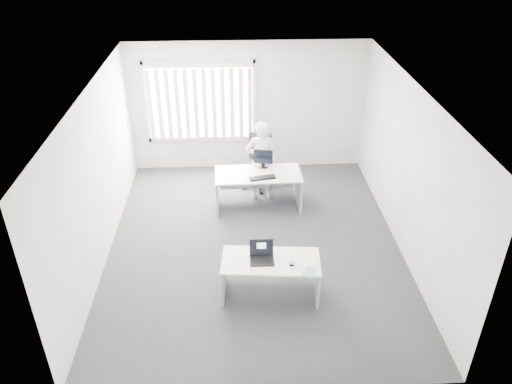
{
  "coord_description": "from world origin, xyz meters",
  "views": [
    {
      "loc": [
        -0.31,
        -7.03,
        5.23
      ],
      "look_at": [
        0.03,
        0.15,
        0.98
      ],
      "focal_mm": 35.0,
      "sensor_mm": 36.0,
      "label": 1
    }
  ],
  "objects_px": {
    "office_chair": "(259,170)",
    "laptop": "(262,254)",
    "monitor": "(263,159)",
    "desk_far": "(258,183)",
    "person": "(261,161)",
    "desk_near": "(271,270)"
  },
  "relations": [
    {
      "from": "desk_near",
      "to": "desk_far",
      "type": "xyz_separation_m",
      "value": [
        -0.06,
        2.52,
        0.06
      ]
    },
    {
      "from": "office_chair",
      "to": "person",
      "type": "xyz_separation_m",
      "value": [
        0.01,
        -0.52,
        0.48
      ]
    },
    {
      "from": "monitor",
      "to": "desk_far",
      "type": "bearing_deg",
      "value": -103.5
    },
    {
      "from": "desk_far",
      "to": "monitor",
      "type": "height_order",
      "value": "monitor"
    },
    {
      "from": "desk_near",
      "to": "office_chair",
      "type": "bearing_deg",
      "value": 94.81
    },
    {
      "from": "desk_near",
      "to": "office_chair",
      "type": "distance_m",
      "value": 3.4
    },
    {
      "from": "desk_far",
      "to": "monitor",
      "type": "bearing_deg",
      "value": 63.77
    },
    {
      "from": "monitor",
      "to": "desk_near",
      "type": "bearing_deg",
      "value": -79.91
    },
    {
      "from": "person",
      "to": "laptop",
      "type": "xyz_separation_m",
      "value": [
        -0.15,
        -2.9,
        -0.03
      ]
    },
    {
      "from": "office_chair",
      "to": "monitor",
      "type": "relative_size",
      "value": 3.02
    },
    {
      "from": "desk_near",
      "to": "person",
      "type": "xyz_separation_m",
      "value": [
        0.02,
        2.88,
        0.35
      ]
    },
    {
      "from": "desk_far",
      "to": "office_chair",
      "type": "relative_size",
      "value": 1.47
    },
    {
      "from": "office_chair",
      "to": "person",
      "type": "distance_m",
      "value": 0.7
    },
    {
      "from": "office_chair",
      "to": "laptop",
      "type": "height_order",
      "value": "office_chair"
    },
    {
      "from": "person",
      "to": "monitor",
      "type": "bearing_deg",
      "value": 101.2
    },
    {
      "from": "desk_far",
      "to": "person",
      "type": "xyz_separation_m",
      "value": [
        0.08,
        0.35,
        0.29
      ]
    },
    {
      "from": "laptop",
      "to": "desk_far",
      "type": "bearing_deg",
      "value": 88.87
    },
    {
      "from": "desk_near",
      "to": "person",
      "type": "height_order",
      "value": "person"
    },
    {
      "from": "desk_near",
      "to": "desk_far",
      "type": "height_order",
      "value": "desk_far"
    },
    {
      "from": "monitor",
      "to": "laptop",
      "type": "bearing_deg",
      "value": -82.62
    },
    {
      "from": "desk_far",
      "to": "office_chair",
      "type": "bearing_deg",
      "value": 84.27
    },
    {
      "from": "desk_near",
      "to": "monitor",
      "type": "distance_m",
      "value": 2.79
    }
  ]
}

